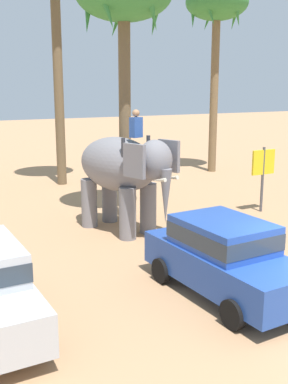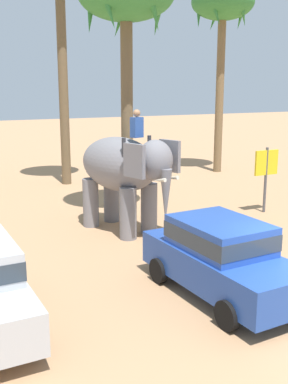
% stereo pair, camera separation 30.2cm
% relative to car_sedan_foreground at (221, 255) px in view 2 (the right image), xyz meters
% --- Properties ---
extents(car_sedan_foreground, '(1.99, 4.16, 1.70)m').
position_rel_car_sedan_foreground_xyz_m(car_sedan_foreground, '(0.00, 0.00, 0.00)').
color(car_sedan_foreground, '#23479E').
rests_on(car_sedan_foreground, ground).
extents(elephant_with_mahout, '(2.50, 4.02, 3.88)m').
position_rel_car_sedan_foreground_xyz_m(elephant_with_mahout, '(0.09, 5.30, 1.06)').
color(elephant_with_mahout, slate).
rests_on(elephant_with_mahout, ground).
extents(palm_tree_near_hut, '(3.20, 3.20, 9.62)m').
position_rel_car_sedan_foreground_xyz_m(palm_tree_near_hut, '(9.13, 12.88, 7.44)').
color(palm_tree_near_hut, brown).
rests_on(palm_tree_near_hut, ground).
extents(palm_tree_far_back, '(3.20, 3.20, 8.40)m').
position_rel_car_sedan_foreground_xyz_m(palm_tree_far_back, '(0.94, 6.86, 6.32)').
color(palm_tree_far_back, brown).
rests_on(palm_tree_far_back, ground).
extents(signboard_yellow, '(1.00, 0.10, 2.40)m').
position_rel_car_sedan_foreground_xyz_m(signboard_yellow, '(5.66, 5.08, 0.76)').
color(signboard_yellow, '#4C4C51').
rests_on(signboard_yellow, ground).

